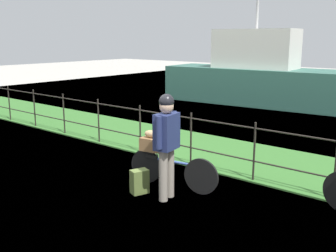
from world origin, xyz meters
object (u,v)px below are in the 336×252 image
(wooden_crate, at_px, (152,144))
(moored_boat_near, at_px, (254,77))
(terrier_dog, at_px, (153,133))
(backpack_on_paving, at_px, (140,182))
(cyclist_person, at_px, (167,138))
(bicycle_main, at_px, (171,170))

(wooden_crate, distance_m, moored_boat_near, 9.50)
(wooden_crate, xyz_separation_m, terrier_dog, (0.02, 0.00, 0.19))
(backpack_on_paving, bearing_deg, moored_boat_near, 37.18)
(backpack_on_paving, xyz_separation_m, moored_boat_near, (-2.98, 9.53, 0.83))
(cyclist_person, distance_m, backpack_on_paving, 0.95)
(wooden_crate, distance_m, terrier_dog, 0.19)
(wooden_crate, relative_size, terrier_dog, 1.11)
(bicycle_main, height_order, terrier_dog, terrier_dog)
(bicycle_main, bearing_deg, backpack_on_paving, -114.92)
(bicycle_main, distance_m, terrier_dog, 0.69)
(bicycle_main, height_order, wooden_crate, wooden_crate)
(wooden_crate, height_order, terrier_dog, terrier_dog)
(cyclist_person, height_order, backpack_on_paving, cyclist_person)
(terrier_dog, xyz_separation_m, moored_boat_near, (-2.86, 9.06, 0.13))
(wooden_crate, bearing_deg, moored_boat_near, 107.39)
(cyclist_person, bearing_deg, terrier_dog, 149.36)
(backpack_on_paving, distance_m, moored_boat_near, 10.02)
(wooden_crate, xyz_separation_m, moored_boat_near, (-2.84, 9.06, 0.32))
(wooden_crate, relative_size, cyclist_person, 0.21)
(cyclist_person, bearing_deg, wooden_crate, 150.62)
(terrier_dog, relative_size, backpack_on_paving, 0.81)
(moored_boat_near, bearing_deg, cyclist_person, -69.78)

